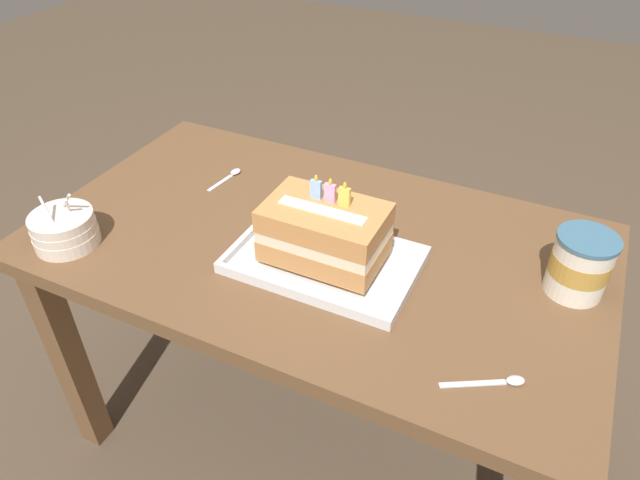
{
  "coord_description": "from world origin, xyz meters",
  "views": [
    {
      "loc": [
        0.44,
        -0.88,
        1.43
      ],
      "look_at": [
        0.03,
        -0.03,
        0.71
      ],
      "focal_mm": 32.16,
      "sensor_mm": 36.0,
      "label": 1
    }
  ],
  "objects_px": {
    "ice_cream_tub": "(580,264)",
    "foil_tray": "(324,262)",
    "serving_spoon_near_tray": "(501,382)",
    "birthday_cake": "(325,232)",
    "bowl_stack": "(64,229)",
    "serving_spoon_by_bowls": "(232,175)"
  },
  "relations": [
    {
      "from": "foil_tray",
      "to": "serving_spoon_near_tray",
      "type": "bearing_deg",
      "value": -21.02
    },
    {
      "from": "bowl_stack",
      "to": "ice_cream_tub",
      "type": "relative_size",
      "value": 1.07
    },
    {
      "from": "foil_tray",
      "to": "ice_cream_tub",
      "type": "distance_m",
      "value": 0.49
    },
    {
      "from": "birthday_cake",
      "to": "serving_spoon_near_tray",
      "type": "height_order",
      "value": "birthday_cake"
    },
    {
      "from": "foil_tray",
      "to": "bowl_stack",
      "type": "relative_size",
      "value": 2.75
    },
    {
      "from": "birthday_cake",
      "to": "serving_spoon_near_tray",
      "type": "distance_m",
      "value": 0.42
    },
    {
      "from": "ice_cream_tub",
      "to": "serving_spoon_by_bowls",
      "type": "distance_m",
      "value": 0.83
    },
    {
      "from": "bowl_stack",
      "to": "serving_spoon_near_tray",
      "type": "relative_size",
      "value": 1.04
    },
    {
      "from": "ice_cream_tub",
      "to": "foil_tray",
      "type": "bearing_deg",
      "value": -163.44
    },
    {
      "from": "foil_tray",
      "to": "bowl_stack",
      "type": "bearing_deg",
      "value": -161.63
    },
    {
      "from": "ice_cream_tub",
      "to": "serving_spoon_near_tray",
      "type": "height_order",
      "value": "ice_cream_tub"
    },
    {
      "from": "serving_spoon_near_tray",
      "to": "serving_spoon_by_bowls",
      "type": "relative_size",
      "value": 1.09
    },
    {
      "from": "foil_tray",
      "to": "serving_spoon_near_tray",
      "type": "xyz_separation_m",
      "value": [
        0.39,
        -0.15,
        -0.0
      ]
    },
    {
      "from": "ice_cream_tub",
      "to": "bowl_stack",
      "type": "bearing_deg",
      "value": -162.47
    },
    {
      "from": "foil_tray",
      "to": "bowl_stack",
      "type": "distance_m",
      "value": 0.55
    },
    {
      "from": "bowl_stack",
      "to": "ice_cream_tub",
      "type": "bearing_deg",
      "value": 17.53
    },
    {
      "from": "foil_tray",
      "to": "serving_spoon_near_tray",
      "type": "distance_m",
      "value": 0.42
    },
    {
      "from": "bowl_stack",
      "to": "ice_cream_tub",
      "type": "xyz_separation_m",
      "value": [
        0.99,
        0.31,
        0.03
      ]
    },
    {
      "from": "serving_spoon_near_tray",
      "to": "foil_tray",
      "type": "bearing_deg",
      "value": 158.98
    },
    {
      "from": "serving_spoon_near_tray",
      "to": "birthday_cake",
      "type": "bearing_deg",
      "value": 158.97
    },
    {
      "from": "foil_tray",
      "to": "ice_cream_tub",
      "type": "height_order",
      "value": "ice_cream_tub"
    },
    {
      "from": "ice_cream_tub",
      "to": "serving_spoon_by_bowls",
      "type": "xyz_separation_m",
      "value": [
        -0.83,
        0.07,
        -0.06
      ]
    }
  ]
}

